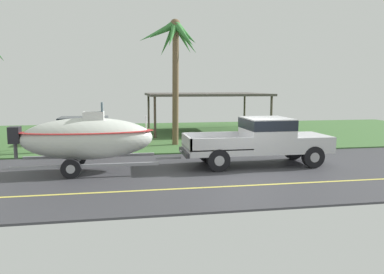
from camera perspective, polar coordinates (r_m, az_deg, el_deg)
The scene contains 6 objects.
ground at distance 21.66m, azimuth 0.70°, elevation -0.42°, with size 36.00×22.00×0.11m.
pickup_truck_towing at distance 14.91m, azimuth 10.77°, elevation -0.22°, with size 5.69×1.98×1.80m.
boat_on_trailer at distance 13.95m, azimuth -15.24°, elevation -0.19°, with size 5.85×2.17×2.43m.
parked_sedan_near at distance 20.99m, azimuth -15.20°, elevation 0.94°, with size 4.42×1.90×1.38m.
carport_awning at distance 25.03m, azimuth 2.00°, elevation 6.23°, with size 7.48×5.64×2.53m.
palm_tree_near_right at distance 19.15m, azimuth -2.56°, elevation 13.33°, with size 3.05×3.30×6.20m.
Camera 1 is at (-4.12, -12.67, 2.98)m, focal length 36.10 mm.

